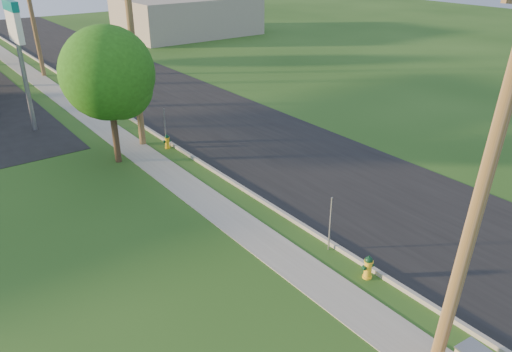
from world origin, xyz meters
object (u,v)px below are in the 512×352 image
(utility_pole_near, at_px, (484,183))
(price_pylon, at_px, (15,30))
(hydrant_near, at_px, (368,267))
(utility_pole_far, at_px, (31,11))
(hydrant_mid, at_px, (167,141))
(utility_pole_mid, at_px, (133,47))
(tree_verge, at_px, (111,77))
(hydrant_far, at_px, (93,97))

(utility_pole_near, distance_m, price_pylon, 23.83)
(utility_pole_near, height_order, hydrant_near, utility_pole_near)
(utility_pole_near, bearing_deg, hydrant_near, 77.95)
(utility_pole_far, distance_m, price_pylon, 13.11)
(hydrant_near, bearing_deg, utility_pole_far, 91.25)
(price_pylon, bearing_deg, hydrant_mid, -55.49)
(utility_pole_mid, distance_m, tree_verge, 2.48)
(utility_pole_mid, xyz_separation_m, hydrant_mid, (0.76, -1.28, -4.59))
(hydrant_mid, xyz_separation_m, hydrant_far, (-0.18, 9.96, 0.03))
(utility_pole_far, relative_size, hydrant_far, 11.78)
(price_pylon, xyz_separation_m, hydrant_mid, (4.66, -6.78, -5.07))
(utility_pole_mid, xyz_separation_m, hydrant_far, (0.58, 8.69, -4.56))
(hydrant_near, distance_m, hydrant_mid, 13.38)
(utility_pole_mid, height_order, hydrant_far, utility_pole_mid)
(tree_verge, height_order, hydrant_mid, tree_verge)
(utility_pole_mid, bearing_deg, hydrant_near, -87.21)
(utility_pole_mid, relative_size, utility_pole_far, 1.03)
(utility_pole_mid, relative_size, hydrant_mid, 13.22)
(utility_pole_near, xyz_separation_m, hydrant_far, (0.58, 26.69, -4.41))
(utility_pole_mid, height_order, utility_pole_far, utility_pole_mid)
(utility_pole_far, distance_m, hydrant_mid, 19.80)
(price_pylon, bearing_deg, utility_pole_far, 72.67)
(hydrant_mid, bearing_deg, utility_pole_near, -92.60)
(utility_pole_far, xyz_separation_m, tree_verge, (-1.80, -19.47, -0.73))
(tree_verge, height_order, hydrant_near, tree_verge)
(price_pylon, xyz_separation_m, tree_verge, (2.10, -6.97, -1.36))
(utility_pole_mid, bearing_deg, price_pylon, 125.34)
(hydrant_near, relative_size, hydrant_mid, 1.09)
(price_pylon, bearing_deg, hydrant_far, 35.41)
(utility_pole_far, relative_size, tree_verge, 1.50)
(utility_pole_near, height_order, utility_pole_far, utility_pole_far)
(utility_pole_far, relative_size, hydrant_near, 11.78)
(hydrant_far, bearing_deg, utility_pole_mid, -93.84)
(hydrant_mid, relative_size, hydrant_far, 0.92)
(utility_pole_far, height_order, tree_verge, utility_pole_far)
(tree_verge, distance_m, hydrant_far, 11.06)
(utility_pole_mid, bearing_deg, tree_verge, -140.92)
(utility_pole_far, bearing_deg, tree_verge, -95.30)
(tree_verge, relative_size, hydrant_near, 7.85)
(tree_verge, relative_size, hydrant_far, 7.85)
(hydrant_far, bearing_deg, tree_verge, -103.24)
(utility_pole_far, bearing_deg, price_pylon, -107.33)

